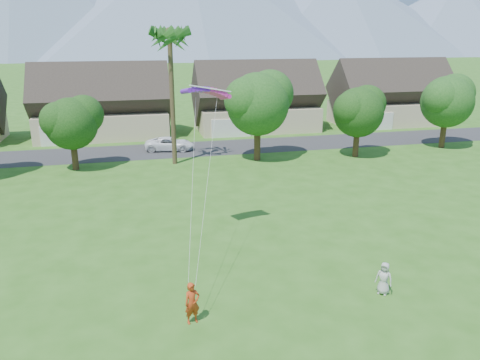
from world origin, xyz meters
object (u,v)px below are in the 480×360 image
object	(u,v)px
watcher	(384,278)
parafoil_kite	(206,90)
parked_car	(170,144)
kite_flyer	(192,303)

from	to	relation	value
watcher	parafoil_kite	distance (m)	13.48
parked_car	parafoil_kite	bearing A→B (deg)	-168.37
watcher	parked_car	xyz separation A→B (m)	(-7.21, 31.36, -0.10)
kite_flyer	watcher	xyz separation A→B (m)	(9.10, 0.24, -0.13)
kite_flyer	parked_car	xyz separation A→B (m)	(1.88, 31.59, -0.23)
kite_flyer	watcher	world-z (taller)	kite_flyer
parked_car	parafoil_kite	xyz separation A→B (m)	(0.31, -23.02, 8.13)
kite_flyer	watcher	size ratio (longest dim) A/B	1.16
watcher	parafoil_kite	bearing A→B (deg)	175.90
kite_flyer	parafoil_kite	world-z (taller)	parafoil_kite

